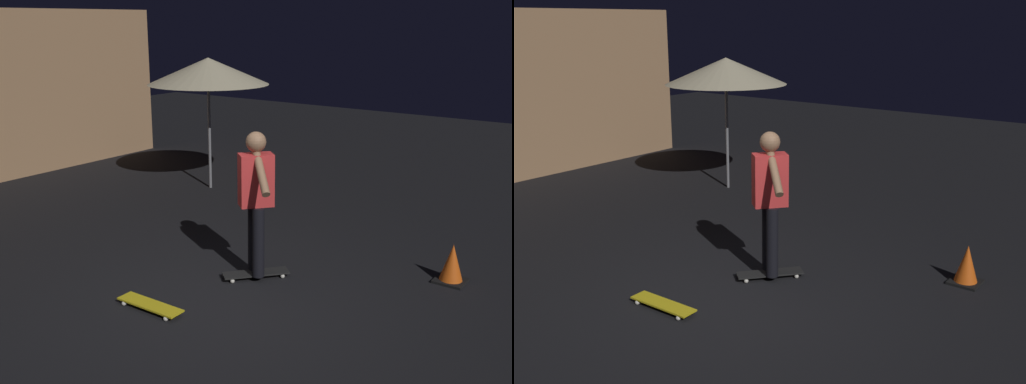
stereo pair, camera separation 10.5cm
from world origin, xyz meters
TOP-DOWN VIEW (x-y plane):
  - ground_plane at (0.00, 0.00)m, footprint 28.00×28.00m
  - patio_umbrella at (3.48, 3.07)m, footprint 2.10×2.10m
  - skateboard_ridden at (0.78, 0.04)m, footprint 0.73×0.65m
  - skateboard_spare at (-0.54, 0.44)m, footprint 0.24×0.79m
  - skater at (0.78, 0.04)m, footprint 0.70×0.81m
  - traffic_cone at (2.02, -1.84)m, footprint 0.34×0.34m

SIDE VIEW (x-z plane):
  - ground_plane at x=0.00m, z-range 0.00..0.00m
  - skateboard_ridden at x=0.78m, z-range 0.02..0.09m
  - skateboard_spare at x=-0.54m, z-range 0.02..0.09m
  - traffic_cone at x=2.02m, z-range -0.02..0.44m
  - skater at x=0.78m, z-range 0.20..1.87m
  - patio_umbrella at x=3.48m, z-range 0.92..3.22m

